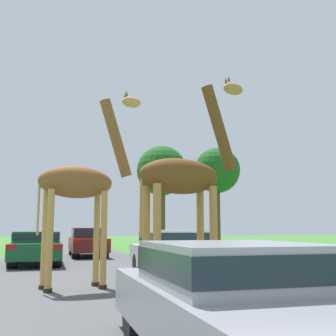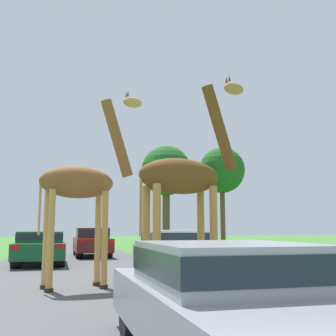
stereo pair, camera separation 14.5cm
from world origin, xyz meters
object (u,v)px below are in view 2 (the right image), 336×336
giraffe_companion (83,185)px  tree_right_cluster (166,172)px  tree_left_edge (222,171)px  car_queue_right (40,247)px  car_queue_left (92,241)px  giraffe_near_road (185,182)px  car_far_ahead (175,252)px  car_lead_maroon (228,300)px

giraffe_companion → tree_right_cluster: 21.16m
giraffe_companion → tree_left_edge: tree_left_edge is taller
car_queue_right → car_queue_left: car_queue_left is taller
giraffe_near_road → car_far_ahead: size_ratio=1.26×
tree_left_edge → giraffe_companion: bearing=-120.7°
giraffe_near_road → car_queue_right: giraffe_near_road is taller
giraffe_companion → car_lead_maroon: bearing=-0.7°
car_lead_maroon → car_queue_right: size_ratio=1.11×
giraffe_near_road → car_lead_maroon: size_ratio=1.09×
car_far_ahead → tree_right_cluster: 19.16m
giraffe_near_road → car_queue_left: size_ratio=1.09×
giraffe_near_road → car_queue_right: 10.13m
car_far_ahead → tree_left_edge: bearing=63.8°
tree_left_edge → giraffe_near_road: bearing=-114.1°
car_lead_maroon → giraffe_near_road: bearing=78.4°
tree_left_edge → tree_right_cluster: size_ratio=1.04×
car_queue_left → tree_right_cluster: 10.82m
car_queue_right → car_far_ahead: bearing=-53.9°
car_lead_maroon → car_queue_right: car_queue_right is taller
car_queue_left → car_queue_right: bearing=-117.9°
car_queue_right → tree_left_edge: 19.85m
car_lead_maroon → tree_right_cluster: bearing=76.9°
car_queue_left → tree_left_edge: bearing=38.0°
car_queue_right → car_lead_maroon: bearing=-80.0°
giraffe_companion → car_lead_maroon: size_ratio=1.11×
car_queue_left → tree_right_cluster: (6.06, 7.48, 4.94)m
giraffe_companion → car_queue_left: 12.33m
car_far_ahead → giraffe_companion: bearing=-151.0°
car_queue_right → car_queue_left: size_ratio=0.90×
car_lead_maroon → car_far_ahead: size_ratio=1.16×
car_queue_right → car_far_ahead: size_ratio=1.04×
car_queue_left → giraffe_near_road: bearing=-86.3°
car_lead_maroon → tree_right_cluster: tree_right_cluster is taller
tree_right_cluster → car_far_ahead: bearing=-103.7°
car_queue_right → tree_left_edge: bearing=44.6°
car_lead_maroon → tree_left_edge: bearing=67.9°
car_lead_maroon → giraffe_companion: bearing=100.4°
car_queue_left → tree_left_edge: size_ratio=0.60×
car_lead_maroon → tree_left_edge: tree_left_edge is taller
giraffe_near_road → car_queue_left: bearing=174.1°
giraffe_near_road → car_far_ahead: 4.08m
giraffe_near_road → giraffe_companion: size_ratio=0.99×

